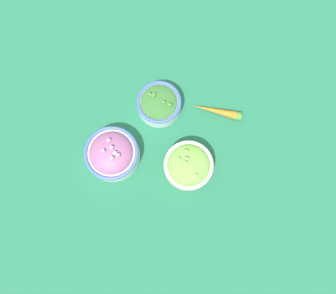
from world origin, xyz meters
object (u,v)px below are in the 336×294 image
Objects in this scene: bowl_broccoli at (159,104)px; bowl_lettuce at (188,166)px; bowl_red_onion at (112,154)px; loose_carrot at (219,112)px.

bowl_lettuce is at bearing -82.70° from bowl_broccoli.
bowl_red_onion is 1.19× the size of bowl_broccoli.
loose_carrot is at bearing 43.09° from bowl_lettuce.
bowl_red_onion is at bearing -148.64° from bowl_broccoli.
loose_carrot is (0.37, 0.04, -0.02)m from bowl_red_onion.
loose_carrot is at bearing 5.80° from bowl_red_onion.
bowl_red_onion is 0.37m from loose_carrot.
bowl_broccoli is (0.19, 0.11, -0.00)m from bowl_red_onion.
bowl_lettuce is 0.21m from loose_carrot.
bowl_lettuce is 0.22m from bowl_broccoli.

